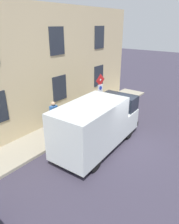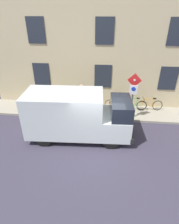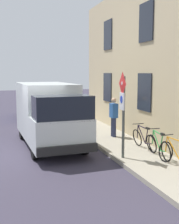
% 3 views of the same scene
% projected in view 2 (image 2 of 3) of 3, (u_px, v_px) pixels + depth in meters
% --- Properties ---
extents(ground_plane, '(80.00, 80.00, 0.00)m').
position_uv_depth(ground_plane, '(98.00, 147.00, 9.17)').
color(ground_plane, '#363241').
extents(sidewalk_slab, '(1.97, 16.94, 0.14)m').
position_uv_depth(sidewalk_slab, '(101.00, 112.00, 12.20)').
color(sidewalk_slab, gray).
rests_on(sidewalk_slab, ground_plane).
extents(building_facade, '(0.75, 14.94, 6.78)m').
position_uv_depth(building_facade, '(104.00, 56.00, 11.72)').
color(building_facade, '#C6B086').
rests_on(building_facade, ground_plane).
extents(sign_post_stacked, '(0.17, 0.56, 2.72)m').
position_uv_depth(sign_post_stacked, '(133.00, 91.00, 10.43)').
color(sign_post_stacked, '#474C47').
rests_on(sign_post_stacked, sidewalk_slab).
extents(delivery_van, '(2.25, 5.42, 2.50)m').
position_uv_depth(delivery_van, '(76.00, 115.00, 9.35)').
color(delivery_van, silver).
rests_on(delivery_van, ground_plane).
extents(bicycle_orange, '(0.47, 1.71, 0.89)m').
position_uv_depth(bicycle_orange, '(150.00, 105.00, 12.07)').
color(bicycle_orange, black).
rests_on(bicycle_orange, sidewalk_slab).
extents(bicycle_green, '(0.46, 1.71, 0.89)m').
position_uv_depth(bicycle_green, '(133.00, 104.00, 12.17)').
color(bicycle_green, black).
rests_on(bicycle_green, sidewalk_slab).
extents(bicycle_black, '(0.46, 1.71, 0.89)m').
position_uv_depth(bicycle_black, '(117.00, 103.00, 12.26)').
color(bicycle_black, black).
rests_on(bicycle_black, sidewalk_slab).
extents(pedestrian, '(0.27, 0.40, 1.72)m').
position_uv_depth(pedestrian, '(82.00, 96.00, 11.98)').
color(pedestrian, '#262B47').
rests_on(pedestrian, sidewalk_slab).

